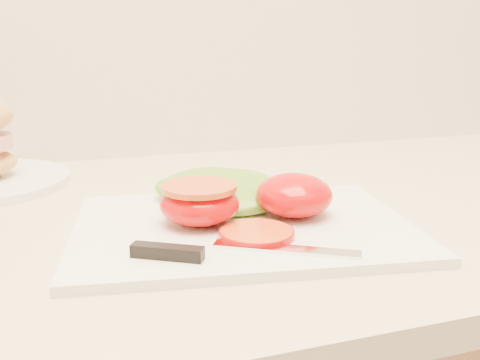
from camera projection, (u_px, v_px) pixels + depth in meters
name	position (u px, v px, depth m)	size (l,w,h in m)	color
cutting_board	(243.00, 227.00, 0.58)	(0.36, 0.26, 0.01)	white
tomato_half_dome	(294.00, 195.00, 0.59)	(0.09, 0.09, 0.05)	red
tomato_half_cut	(200.00, 202.00, 0.57)	(0.09, 0.09, 0.04)	red
tomato_slice_0	(257.00, 233.00, 0.53)	(0.07, 0.07, 0.01)	orange
lettuce_leaf_0	(220.00, 191.00, 0.64)	(0.17, 0.11, 0.03)	#68A42B
knife	(215.00, 251.00, 0.49)	(0.20, 0.09, 0.01)	silver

